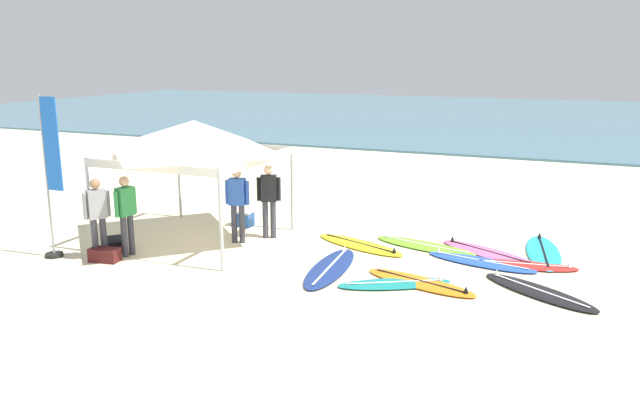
% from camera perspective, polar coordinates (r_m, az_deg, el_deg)
% --- Properties ---
extents(ground_plane, '(80.00, 80.00, 0.00)m').
position_cam_1_polar(ground_plane, '(12.84, -4.28, -5.86)').
color(ground_plane, beige).
extents(sea, '(80.00, 36.00, 0.10)m').
position_cam_1_polar(sea, '(44.77, 15.61, 7.33)').
color(sea, teal).
rests_on(sea, ground).
extents(canopy_tent, '(3.36, 3.36, 2.75)m').
position_cam_1_polar(canopy_tent, '(14.23, -11.35, 5.67)').
color(canopy_tent, '#B7B7BC').
rests_on(canopy_tent, ground).
extents(surfboard_yellow, '(2.42, 1.45, 0.19)m').
position_cam_1_polar(surfboard_yellow, '(14.01, 3.64, -4.07)').
color(surfboard_yellow, yellow).
rests_on(surfboard_yellow, ground).
extents(surfboard_blue, '(2.35, 1.06, 0.19)m').
position_cam_1_polar(surfboard_blue, '(13.27, 14.39, -5.45)').
color(surfboard_blue, blue).
rests_on(surfboard_blue, ground).
extents(surfboard_lime, '(2.48, 1.22, 0.19)m').
position_cam_1_polar(surfboard_lime, '(14.10, 9.48, -4.12)').
color(surfboard_lime, '#7AD12D').
rests_on(surfboard_lime, ground).
extents(surfboard_orange, '(2.35, 1.25, 0.19)m').
position_cam_1_polar(surfboard_orange, '(11.88, 9.11, -7.40)').
color(surfboard_orange, orange).
rests_on(surfboard_orange, ground).
extents(surfboard_cyan, '(1.05, 2.61, 0.19)m').
position_cam_1_polar(surfboard_cyan, '(14.28, 19.62, -4.49)').
color(surfboard_cyan, '#23B2CC').
rests_on(surfboard_cyan, ground).
extents(surfboard_navy, '(0.90, 2.61, 0.19)m').
position_cam_1_polar(surfboard_navy, '(12.51, 0.94, -6.17)').
color(surfboard_navy, navy).
rests_on(surfboard_navy, ground).
extents(surfboard_black, '(2.30, 1.76, 0.19)m').
position_cam_1_polar(surfboard_black, '(11.96, 19.23, -7.85)').
color(surfboard_black, black).
rests_on(surfboard_black, ground).
extents(surfboard_pink, '(2.39, 1.66, 0.19)m').
position_cam_1_polar(surfboard_pink, '(13.91, 15.01, -4.63)').
color(surfboard_pink, pink).
rests_on(surfboard_pink, ground).
extents(surfboard_red, '(2.19, 0.88, 0.19)m').
position_cam_1_polar(surfboard_red, '(13.30, 17.98, -5.64)').
color(surfboard_red, red).
rests_on(surfboard_red, ground).
extents(surfboard_teal, '(2.14, 1.56, 0.19)m').
position_cam_1_polar(surfboard_teal, '(11.76, 6.81, -7.54)').
color(surfboard_teal, '#19847F').
rests_on(surfboard_teal, ground).
extents(person_green, '(0.28, 0.54, 1.71)m').
position_cam_1_polar(person_green, '(13.71, -17.21, -0.90)').
color(person_green, '#383842').
rests_on(person_green, ground).
extents(person_grey, '(0.38, 0.48, 1.71)m').
position_cam_1_polar(person_grey, '(13.65, -19.57, -1.13)').
color(person_grey, '#383842').
rests_on(person_grey, ground).
extents(person_blue, '(0.54, 0.30, 1.71)m').
position_cam_1_polar(person_blue, '(14.13, -7.51, -0.00)').
color(person_blue, '#383842').
rests_on(person_blue, ground).
extents(person_black, '(0.51, 0.35, 1.71)m').
position_cam_1_polar(person_black, '(14.42, -4.67, 0.33)').
color(person_black, '#383842').
rests_on(person_black, ground).
extents(banner_flag, '(0.60, 0.36, 3.40)m').
position_cam_1_polar(banner_flag, '(13.97, -23.20, 1.34)').
color(banner_flag, '#99999E').
rests_on(banner_flag, ground).
extents(gear_bag_near_tent, '(0.65, 0.65, 0.28)m').
position_cam_1_polar(gear_bag_near_tent, '(14.33, -18.05, -3.88)').
color(gear_bag_near_tent, black).
rests_on(gear_bag_near_tent, ground).
extents(gear_bag_by_pole, '(0.64, 0.40, 0.28)m').
position_cam_1_polar(gear_bag_by_pole, '(13.69, -18.97, -4.73)').
color(gear_bag_by_pole, '#4C1919').
rests_on(gear_bag_by_pole, ground).
extents(cooler_box, '(0.50, 0.36, 0.39)m').
position_cam_1_polar(cooler_box, '(15.71, -7.01, -1.63)').
color(cooler_box, '#2D60B7').
rests_on(cooler_box, ground).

